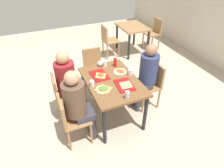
{
  "coord_description": "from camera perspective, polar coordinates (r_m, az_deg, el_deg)",
  "views": [
    {
      "loc": [
        2.41,
        -1.02,
        2.57
      ],
      "look_at": [
        0.0,
        0.0,
        0.69
      ],
      "focal_mm": 31.2,
      "sensor_mm": 36.0,
      "label": 1
    }
  ],
  "objects": [
    {
      "name": "tray_red_near",
      "position": [
        3.29,
        -3.74,
        2.59
      ],
      "size": [
        0.37,
        0.27,
        0.02
      ],
      "primitive_type": "cube",
      "rotation": [
        0.0,
        0.0,
        0.03
      ],
      "color": "#B21414",
      "rests_on": "main_table"
    },
    {
      "name": "person_in_red",
      "position": [
        3.28,
        -12.68,
        1.13
      ],
      "size": [
        0.32,
        0.42,
        1.28
      ],
      "color": "#383842",
      "rests_on": "ground_plane"
    },
    {
      "name": "pizza_slice_a",
      "position": [
        3.27,
        -3.34,
        2.65
      ],
      "size": [
        0.2,
        0.19,
        0.02
      ],
      "color": "#DBAD60",
      "rests_on": "tray_red_near"
    },
    {
      "name": "chair_left_end",
      "position": [
        4.1,
        -5.39,
        5.33
      ],
      "size": [
        0.4,
        0.4,
        0.87
      ],
      "color": "#9E7247",
      "rests_on": "ground_plane"
    },
    {
      "name": "main_table",
      "position": [
        3.24,
        0.0,
        -0.34
      ],
      "size": [
        1.2,
        0.82,
        0.77
      ],
      "color": "brown",
      "rests_on": "ground_plane"
    },
    {
      "name": "paper_plate_center",
      "position": [
        3.39,
        2.34,
        3.61
      ],
      "size": [
        0.22,
        0.22,
        0.01
      ],
      "primitive_type": "cylinder",
      "color": "white",
      "rests_on": "main_table"
    },
    {
      "name": "chair_near_right",
      "position": [
        2.96,
        -12.18,
        -9.52
      ],
      "size": [
        0.4,
        0.4,
        0.87
      ],
      "color": "#9E7247",
      "rests_on": "ground_plane"
    },
    {
      "name": "chair_far_side",
      "position": [
        3.65,
        11.56,
        0.53
      ],
      "size": [
        0.4,
        0.4,
        0.87
      ],
      "color": "#9E7247",
      "rests_on": "ground_plane"
    },
    {
      "name": "soda_can",
      "position": [
        2.78,
        4.5,
        -3.24
      ],
      "size": [
        0.07,
        0.07,
        0.12
      ],
      "primitive_type": "cylinder",
      "color": "#B7BCC6",
      "rests_on": "main_table"
    },
    {
      "name": "plastic_cup_b",
      "position": [
        3.03,
        -5.88,
        0.14
      ],
      "size": [
        0.07,
        0.07,
        0.1
      ],
      "primitive_type": "cylinder",
      "color": "white",
      "rests_on": "main_table"
    },
    {
      "name": "background_chair_near",
      "position": [
        5.36,
        -1.22,
        13.05
      ],
      "size": [
        0.4,
        0.4,
        0.87
      ],
      "color": "#9E7247",
      "rests_on": "ground_plane"
    },
    {
      "name": "person_far_side",
      "position": [
        3.45,
        10.08,
        3.35
      ],
      "size": [
        0.32,
        0.42,
        1.28
      ],
      "color": "#383842",
      "rests_on": "ground_plane"
    },
    {
      "name": "pizza_slice_c",
      "position": [
        3.39,
        2.5,
        3.82
      ],
      "size": [
        0.24,
        0.21,
        0.02
      ],
      "color": "tan",
      "rests_on": "paper_plate_center"
    },
    {
      "name": "pizza_slice_d",
      "position": [
        2.97,
        -2.51,
        -1.3
      ],
      "size": [
        0.21,
        0.25,
        0.02
      ],
      "color": "#C68C47",
      "rests_on": "paper_plate_near_edge"
    },
    {
      "name": "chair_near_left",
      "position": [
        3.41,
        -14.43,
        -2.81
      ],
      "size": [
        0.4,
        0.4,
        0.87
      ],
      "color": "#9E7247",
      "rests_on": "ground_plane"
    },
    {
      "name": "tray_red_far",
      "position": [
        3.06,
        3.67,
        -0.29
      ],
      "size": [
        0.38,
        0.29,
        0.02
      ],
      "primitive_type": "cube",
      "rotation": [
        0.0,
        0.0,
        -0.09
      ],
      "color": "#B21414",
      "rests_on": "main_table"
    },
    {
      "name": "background_chair_far",
      "position": [
        6.02,
        12.3,
        14.86
      ],
      "size": [
        0.4,
        0.4,
        0.87
      ],
      "color": "#9E7247",
      "rests_on": "ground_plane"
    },
    {
      "name": "paper_plate_near_edge",
      "position": [
        2.97,
        -2.67,
        -1.59
      ],
      "size": [
        0.22,
        0.22,
        0.01
      ],
      "primitive_type": "cylinder",
      "color": "white",
      "rests_on": "main_table"
    },
    {
      "name": "ground_plane",
      "position": [
        3.67,
        0.0,
        -8.92
      ],
      "size": [
        10.0,
        10.0,
        0.02
      ],
      "primitive_type": "cube",
      "color": "#B7A893"
    },
    {
      "name": "foil_bundle",
      "position": [
        3.55,
        -3.54,
        6.02
      ],
      "size": [
        0.1,
        0.1,
        0.1
      ],
      "primitive_type": "sphere",
      "color": "silver",
      "rests_on": "main_table"
    },
    {
      "name": "condiment_bottle",
      "position": [
        3.52,
        0.93,
        6.34
      ],
      "size": [
        0.06,
        0.06,
        0.16
      ],
      "primitive_type": "cylinder",
      "color": "red",
      "rests_on": "main_table"
    },
    {
      "name": "plastic_cup_c",
      "position": [
        3.55,
        -2.12,
        6.06
      ],
      "size": [
        0.07,
        0.07,
        0.1
      ],
      "primitive_type": "cylinder",
      "color": "white",
      "rests_on": "main_table"
    },
    {
      "name": "background_table",
      "position": [
        5.61,
        5.99,
        15.29
      ],
      "size": [
        0.9,
        0.7,
        0.77
      ],
      "color": "#9E7247",
      "rests_on": "ground_plane"
    },
    {
      "name": "person_in_brown_jacket",
      "position": [
        2.81,
        -10.02,
        -5.26
      ],
      "size": [
        0.32,
        0.42,
        1.28
      ],
      "color": "#383842",
      "rests_on": "ground_plane"
    },
    {
      "name": "pizza_slice_b",
      "position": [
        3.05,
        4.14,
        -0.11
      ],
      "size": [
        0.25,
        0.25,
        0.02
      ],
      "color": "#DBAD60",
      "rests_on": "tray_red_far"
    },
    {
      "name": "plastic_cup_a",
      "position": [
        3.3,
        5.41,
        3.45
      ],
      "size": [
        0.07,
        0.07,
        0.1
      ],
      "primitive_type": "cylinder",
      "color": "white",
      "rests_on": "main_table"
    }
  ]
}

